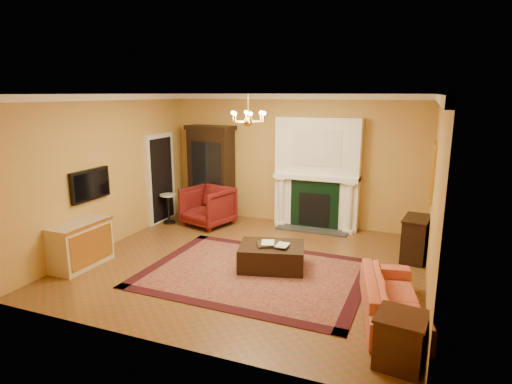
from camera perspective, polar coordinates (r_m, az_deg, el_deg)
The scene contains 26 objects.
floor at distance 7.87m, azimuth -0.96°, elevation -9.55°, with size 6.00×5.50×0.02m, color brown.
ceiling at distance 7.27m, azimuth -1.06°, elevation 13.00°, with size 6.00×5.50×0.02m, color white.
wall_back at distance 9.99m, azimuth 5.08°, elevation 4.28°, with size 6.00×0.02×3.00m, color #C08945.
wall_front at distance 5.07m, azimuth -13.07°, elevation -4.73°, with size 6.00×0.02×3.00m, color #C08945.
wall_left at distance 9.00m, azimuth -19.03°, elevation 2.64°, with size 0.02×5.50×3.00m, color #C08945.
wall_right at distance 6.89m, azimuth 22.81°, elevation -0.72°, with size 0.02×5.50×3.00m, color #C08945.
fireplace at distance 9.71m, azimuth 8.12°, elevation 2.12°, with size 1.90×0.70×2.50m.
crown_molding at distance 8.16m, azimuth 1.58°, elevation 12.51°, with size 6.00×5.50×0.12m.
doorway at distance 10.37m, azimuth -12.57°, elevation 1.79°, with size 0.08×1.05×2.10m.
tv_panel at distance 8.54m, azimuth -21.21°, elevation 0.91°, with size 0.09×0.95×0.58m.
gilt_mirror at distance 8.23m, azimuth 22.48°, elevation 2.50°, with size 0.06×0.76×1.05m.
chandelier at distance 7.28m, azimuth -1.04°, elevation 9.83°, with size 0.63×0.55×0.53m.
oriental_rug at distance 7.44m, azimuth -0.24°, elevation -10.79°, with size 3.69×2.77×0.01m, color #4B1010.
china_cabinet at distance 10.56m, azimuth -5.98°, elevation 2.42°, with size 1.08×0.49×2.16m, color black.
wingback_armchair at distance 9.95m, azimuth -6.44°, elevation -1.67°, with size 0.97×0.91×1.00m, color maroon.
pedestal_table at distance 10.28m, azimuth -11.57°, elevation -1.91°, with size 0.39×0.39×0.70m.
commode at distance 8.23m, azimuth -22.36°, elevation -6.49°, with size 0.51×1.08×0.81m, color beige.
coral_sofa at distance 6.26m, azimuth 17.78°, elevation -12.57°, with size 1.92×0.56×0.75m, color #CD5041.
end_table at distance 5.34m, azimuth 18.67°, elevation -18.36°, with size 0.51×0.51×0.59m, color #371B0F.
console_table at distance 8.41m, azimuth 20.46°, elevation -5.99°, with size 0.40×0.71×0.79m, color black.
leather_ottoman at distance 7.58m, azimuth 2.10°, elevation -8.57°, with size 1.12×0.81×0.42m, color black.
ottoman_tray at distance 7.51m, azimuth 1.90°, elevation -6.95°, with size 0.46×0.35×0.03m, color black.
book_a at distance 7.44m, azimuth 0.73°, elevation -5.79°, with size 0.22×0.03×0.30m, color gray.
book_b at distance 7.38m, azimuth 2.79°, elevation -6.07°, with size 0.20×0.02×0.28m, color gray.
topiary_left at distance 9.82m, azimuth 4.00°, elevation 3.84°, with size 0.15×0.15×0.40m.
topiary_right at distance 9.50m, azimuth 12.08°, elevation 3.27°, with size 0.15×0.15×0.40m.
Camera 1 is at (2.79, -6.71, 3.02)m, focal length 30.00 mm.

